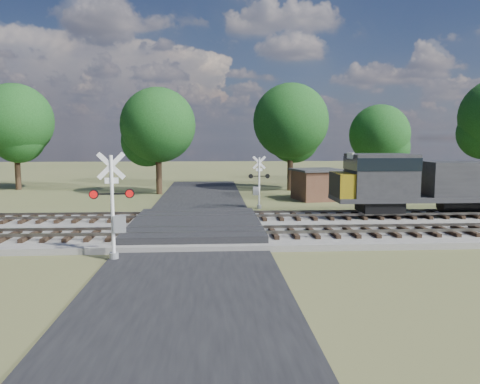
{
  "coord_description": "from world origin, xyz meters",
  "views": [
    {
      "loc": [
        0.88,
        -25.09,
        5.13
      ],
      "look_at": [
        2.54,
        2.0,
        2.01
      ],
      "focal_mm": 35.0,
      "sensor_mm": 36.0,
      "label": 1
    }
  ],
  "objects": [
    {
      "name": "treeline",
      "position": [
        11.27,
        20.33,
        6.86
      ],
      "size": [
        80.12,
        12.39,
        11.74
      ],
      "color": "black",
      "rests_on": "ground"
    },
    {
      "name": "track_near",
      "position": [
        3.12,
        -2.0,
        0.41
      ],
      "size": [
        140.0,
        2.6,
        0.33
      ],
      "color": "black",
      "rests_on": "ballast_bed"
    },
    {
      "name": "track_far",
      "position": [
        3.12,
        3.0,
        0.41
      ],
      "size": [
        140.0,
        2.6,
        0.33
      ],
      "color": "black",
      "rests_on": "ballast_bed"
    },
    {
      "name": "crossing_panel",
      "position": [
        0.0,
        0.5,
        0.32
      ],
      "size": [
        7.0,
        9.0,
        0.62
      ],
      "primitive_type": "cube",
      "color": "#262628",
      "rests_on": "ground"
    },
    {
      "name": "road",
      "position": [
        0.0,
        0.0,
        0.04
      ],
      "size": [
        7.0,
        60.0,
        0.08
      ],
      "primitive_type": "cube",
      "color": "black",
      "rests_on": "ground"
    },
    {
      "name": "crossing_signal_near",
      "position": [
        -3.17,
        -5.47,
        1.91
      ],
      "size": [
        1.84,
        0.45,
        4.58
      ],
      "rotation": [
        0.0,
        0.0,
        0.16
      ],
      "color": "silver",
      "rests_on": "ground"
    },
    {
      "name": "crossing_signal_far",
      "position": [
        4.27,
        8.66,
        1.61
      ],
      "size": [
        1.56,
        0.34,
        3.88
      ],
      "rotation": [
        0.0,
        0.0,
        3.16
      ],
      "color": "silver",
      "rests_on": "ground"
    },
    {
      "name": "equipment_shed",
      "position": [
        9.75,
        13.43,
        1.31
      ],
      "size": [
        4.47,
        4.47,
        2.6
      ],
      "rotation": [
        0.0,
        0.0,
        0.19
      ],
      "color": "#492D1F",
      "rests_on": "ground"
    },
    {
      "name": "ballast_bed",
      "position": [
        10.0,
        0.5,
        0.15
      ],
      "size": [
        140.0,
        10.0,
        0.3
      ],
      "primitive_type": "cube",
      "color": "gray",
      "rests_on": "ground"
    },
    {
      "name": "ground",
      "position": [
        0.0,
        0.0,
        0.0
      ],
      "size": [
        160.0,
        160.0,
        0.0
      ],
      "primitive_type": "plane",
      "color": "#4B552D",
      "rests_on": "ground"
    }
  ]
}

